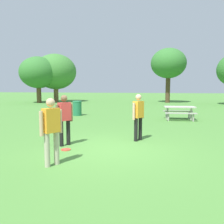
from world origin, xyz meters
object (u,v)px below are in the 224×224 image
(frisbee, at_px, (66,150))
(tree_tall_left, at_px, (38,73))
(person_bystander, at_px, (64,117))
(person_thrower, at_px, (138,114))
(picnic_table_near, at_px, (179,110))
(tree_broad_center, at_px, (56,72))
(trash_can_beside_table, at_px, (77,108))
(tree_far_right, at_px, (168,64))
(person_catcher, at_px, (51,127))

(frisbee, height_order, tree_tall_left, tree_tall_left)
(person_bystander, bearing_deg, person_thrower, 25.92)
(picnic_table_near, bearing_deg, person_thrower, -109.56)
(picnic_table_near, xyz_separation_m, tree_broad_center, (-13.20, 13.09, 3.08))
(frisbee, distance_m, trash_can_beside_table, 8.33)
(frisbee, xyz_separation_m, trash_can_beside_table, (-2.33, 7.99, 0.47))
(trash_can_beside_table, bearing_deg, frisbee, -73.73)
(trash_can_beside_table, height_order, tree_far_right, tree_far_right)
(picnic_table_near, relative_size, tree_tall_left, 0.34)
(person_bystander, relative_size, frisbee, 5.66)
(person_catcher, relative_size, tree_tall_left, 0.31)
(frisbee, bearing_deg, trash_can_beside_table, 106.27)
(picnic_table_near, bearing_deg, frisbee, -119.38)
(person_catcher, distance_m, tree_broad_center, 23.72)
(tree_tall_left, bearing_deg, trash_can_beside_table, -52.16)
(tree_tall_left, bearing_deg, person_bystander, -60.27)
(trash_can_beside_table, bearing_deg, tree_tall_left, 127.84)
(picnic_table_near, distance_m, trash_can_beside_table, 6.42)
(person_catcher, bearing_deg, tree_far_right, 80.10)
(tree_tall_left, bearing_deg, tree_broad_center, 52.40)
(person_bystander, height_order, trash_can_beside_table, person_bystander)
(person_catcher, distance_m, person_bystander, 1.92)
(person_thrower, bearing_deg, frisbee, -141.93)
(person_thrower, height_order, trash_can_beside_table, person_thrower)
(person_thrower, bearing_deg, tree_far_right, 83.94)
(picnic_table_near, xyz_separation_m, trash_can_beside_table, (-6.37, 0.82, -0.08))
(frisbee, distance_m, tree_far_right, 22.29)
(tree_broad_center, bearing_deg, picnic_table_near, -44.75)
(person_bystander, bearing_deg, trash_can_beside_table, 105.74)
(person_thrower, xyz_separation_m, trash_can_beside_table, (-4.39, 6.37, -0.46))
(person_thrower, height_order, tree_broad_center, tree_broad_center)
(picnic_table_near, bearing_deg, person_bystander, -122.58)
(frisbee, height_order, tree_broad_center, tree_broad_center)
(tree_far_right, bearing_deg, trash_can_beside_table, -115.79)
(person_thrower, relative_size, trash_can_beside_table, 1.71)
(person_thrower, bearing_deg, picnic_table_near, 70.44)
(person_thrower, distance_m, tree_tall_left, 21.21)
(person_thrower, distance_m, trash_can_beside_table, 7.75)
(tree_far_right, bearing_deg, tree_broad_center, -174.96)
(tree_tall_left, xyz_separation_m, tree_far_right, (14.68, 2.92, 1.04))
(person_bystander, xyz_separation_m, trash_can_beside_table, (-2.11, 7.48, -0.46))
(trash_can_beside_table, relative_size, tree_broad_center, 0.17)
(person_thrower, xyz_separation_m, frisbee, (-2.06, -1.62, -0.93))
(frisbee, relative_size, tree_tall_left, 0.05)
(trash_can_beside_table, height_order, tree_broad_center, tree_broad_center)
(person_bystander, distance_m, tree_far_right, 21.68)
(person_thrower, height_order, tree_tall_left, tree_tall_left)
(person_bystander, relative_size, tree_far_right, 0.26)
(frisbee, bearing_deg, tree_tall_left, 119.58)
(tree_broad_center, height_order, tree_far_right, tree_far_right)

